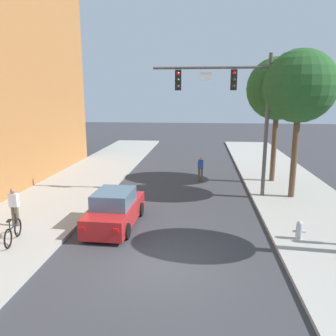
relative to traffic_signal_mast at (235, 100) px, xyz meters
The scene contains 9 objects.
ground_plane 10.02m from the traffic_signal_mast, 109.92° to the right, with size 120.00×120.00×0.00m, color #38383D.
traffic_signal_mast is the anchor object (origin of this frame).
car_lead_red 8.53m from the traffic_signal_mast, 137.98° to the right, with size 1.92×4.28×1.60m.
pedestrian_sidewalk_left_walker 11.75m from the traffic_signal_mast, 149.28° to the right, with size 0.36×0.22×1.64m.
pedestrian_crossing_road 5.81m from the traffic_signal_mast, 117.24° to the left, with size 0.36×0.22×1.64m.
bicycle_leaning 12.16m from the traffic_signal_mast, 140.52° to the right, with size 0.42×1.74×0.98m.
fire_hydrant 7.78m from the traffic_signal_mast, 70.07° to the right, with size 0.48×0.24×0.72m.
street_tree_second 3.29m from the traffic_signal_mast, ahead, with size 3.70×3.70×7.70m.
street_tree_third 4.46m from the traffic_signal_mast, 49.33° to the left, with size 3.82×3.82×7.71m.
Camera 1 is at (1.20, -10.06, 5.50)m, focal length 35.46 mm.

